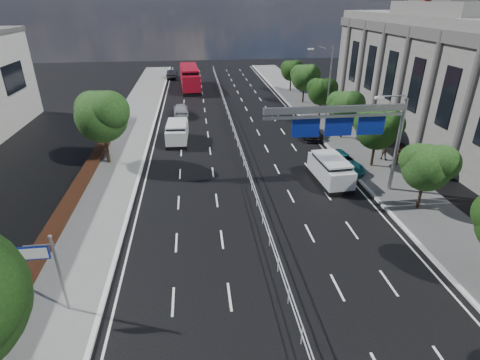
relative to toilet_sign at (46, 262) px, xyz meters
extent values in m
plane|color=black|center=(10.95, 0.00, -2.94)|extent=(160.00, 160.00, 0.00)
cube|color=slate|center=(-0.55, 0.00, -2.87)|extent=(5.00, 140.00, 0.14)
cube|color=silver|center=(1.95, 0.00, -2.87)|extent=(0.25, 140.00, 0.15)
cube|color=silver|center=(19.95, 0.00, -2.87)|extent=(0.25, 140.00, 0.15)
cube|color=silver|center=(10.95, 22.50, -1.94)|extent=(0.05, 85.00, 0.05)
cube|color=silver|center=(10.95, 22.50, -2.39)|extent=(0.05, 85.00, 0.05)
cube|color=black|center=(-2.35, 5.00, -2.58)|extent=(1.00, 36.00, 0.44)
cylinder|color=gray|center=(0.45, 0.00, -0.84)|extent=(0.12, 0.12, 4.20)
sphere|color=gray|center=(0.45, 0.00, 1.31)|extent=(0.18, 0.18, 0.18)
cylinder|color=gray|center=(-0.10, 0.00, 0.91)|extent=(1.30, 0.07, 0.07)
cube|color=navy|center=(-0.40, 0.00, 0.51)|extent=(1.35, 0.06, 0.68)
cube|color=white|center=(-0.40, 0.04, 0.51)|extent=(1.20, 0.01, 0.54)
cube|color=white|center=(-0.40, -0.04, 0.51)|extent=(1.20, 0.01, 0.54)
cylinder|color=gray|center=(21.55, 10.00, 0.66)|extent=(0.28, 0.28, 7.20)
cube|color=gray|center=(16.55, 10.00, 3.66)|extent=(10.20, 0.25, 0.45)
cube|color=gray|center=(16.55, 10.00, 3.16)|extent=(10.20, 0.18, 0.18)
cylinder|color=gray|center=(20.55, 10.00, 4.46)|extent=(2.00, 0.10, 0.10)
cube|color=silver|center=(19.55, 10.00, 4.36)|extent=(0.60, 0.25, 0.15)
cube|color=navy|center=(19.35, 10.18, 2.36)|extent=(2.00, 0.08, 1.40)
cube|color=white|center=(19.35, 10.23, 2.36)|extent=(1.80, 0.02, 1.20)
cube|color=navy|center=(16.95, 10.18, 2.36)|extent=(2.00, 0.08, 1.40)
cube|color=white|center=(16.95, 10.23, 2.36)|extent=(1.80, 0.02, 1.20)
cube|color=navy|center=(14.55, 10.18, 2.36)|extent=(2.00, 0.08, 1.40)
cube|color=white|center=(14.55, 10.23, 2.36)|extent=(1.80, 0.02, 1.20)
cylinder|color=gray|center=(21.75, 26.00, 1.56)|extent=(0.16, 0.16, 9.00)
cylinder|color=gray|center=(20.55, 26.00, 5.86)|extent=(0.10, 2.40, 0.10)
cube|color=silver|center=(19.35, 26.00, 5.71)|extent=(0.60, 0.25, 0.15)
cube|color=slate|center=(34.95, 22.00, 3.06)|extent=(14.00, 36.00, 12.00)
cube|color=#4C4947|center=(27.85, 22.00, 7.66)|extent=(0.40, 36.00, 1.00)
cylinder|color=black|center=(-1.05, 18.00, -1.19)|extent=(0.28, 0.28, 3.50)
sphere|color=#113512|center=(-1.05, 18.00, 1.40)|extent=(4.40, 4.40, 4.40)
sphere|color=#113512|center=(-0.17, 17.34, 2.10)|extent=(3.30, 3.30, 3.30)
sphere|color=#113512|center=(-1.82, 18.66, 1.96)|extent=(3.08, 3.08, 3.08)
cylinder|color=black|center=(22.15, 7.00, -1.64)|extent=(0.21, 0.21, 2.60)
sphere|color=#113512|center=(22.15, 7.00, 0.28)|extent=(3.20, 3.20, 3.20)
sphere|color=#113512|center=(22.79, 6.52, 0.80)|extent=(2.40, 2.40, 2.40)
sphere|color=#113512|center=(21.59, 7.48, 0.70)|extent=(2.24, 2.24, 2.24)
cylinder|color=black|center=(22.15, 14.50, -1.54)|extent=(0.22, 0.22, 2.80)
sphere|color=black|center=(22.15, 14.50, 0.53)|extent=(3.50, 3.50, 3.50)
sphere|color=black|center=(22.85, 13.97, 1.09)|extent=(2.62, 2.62, 2.62)
sphere|color=black|center=(21.54, 15.03, 0.98)|extent=(2.45, 2.45, 2.45)
cylinder|color=black|center=(22.15, 22.00, -1.59)|extent=(0.22, 0.22, 2.70)
sphere|color=#113512|center=(22.15, 22.00, 0.40)|extent=(3.30, 3.30, 3.30)
sphere|color=#113512|center=(22.81, 21.50, 0.94)|extent=(2.48, 2.48, 2.47)
sphere|color=#113512|center=(21.58, 22.50, 0.84)|extent=(2.31, 2.31, 2.31)
cylinder|color=black|center=(22.15, 29.50, -1.62)|extent=(0.21, 0.21, 2.65)
sphere|color=black|center=(22.15, 29.50, 0.34)|extent=(3.20, 3.20, 3.20)
sphere|color=black|center=(22.79, 29.02, 0.87)|extent=(2.40, 2.40, 2.40)
sphere|color=black|center=(21.59, 29.98, 0.77)|extent=(2.24, 2.24, 2.24)
cylinder|color=black|center=(22.15, 37.00, -1.52)|extent=(0.23, 0.23, 2.85)
sphere|color=#113512|center=(22.15, 37.00, 0.59)|extent=(3.60, 3.60, 3.60)
sphere|color=#113512|center=(22.87, 36.46, 1.16)|extent=(2.70, 2.70, 2.70)
sphere|color=#113512|center=(21.52, 37.54, 1.05)|extent=(2.52, 2.52, 2.52)
cylinder|color=black|center=(22.15, 44.50, -1.64)|extent=(0.21, 0.21, 2.60)
sphere|color=black|center=(22.15, 44.50, 0.28)|extent=(3.10, 3.10, 3.10)
sphere|color=black|center=(22.77, 44.03, 0.80)|extent=(2.32, 2.33, 2.32)
sphere|color=black|center=(21.61, 44.97, 0.70)|extent=(2.17, 2.17, 2.17)
cube|color=black|center=(4.96, 23.01, -2.77)|extent=(2.27, 4.90, 0.34)
cube|color=silver|center=(4.96, 23.01, -1.94)|extent=(2.23, 4.80, 1.42)
cube|color=black|center=(4.96, 23.01, -1.23)|extent=(2.01, 3.47, 0.63)
cube|color=silver|center=(4.96, 23.01, -0.92)|extent=(2.11, 3.76, 0.13)
cylinder|color=black|center=(4.04, 21.49, -2.59)|extent=(0.33, 0.72, 0.71)
cylinder|color=black|center=(5.75, 21.42, -2.59)|extent=(0.33, 0.72, 0.71)
cylinder|color=black|center=(4.17, 24.60, -2.59)|extent=(0.33, 0.72, 0.71)
cylinder|color=black|center=(5.88, 24.53, -2.59)|extent=(0.33, 0.72, 0.71)
cube|color=black|center=(6.25, 48.72, -2.77)|extent=(3.49, 11.99, 0.35)
cube|color=maroon|center=(6.25, 48.72, -1.24)|extent=(3.42, 11.76, 2.41)
cube|color=black|center=(6.25, 48.72, -0.04)|extent=(3.02, 8.50, 1.06)
cube|color=maroon|center=(6.25, 48.72, 0.49)|extent=(3.17, 9.20, 0.21)
cylinder|color=black|center=(5.31, 44.82, -2.58)|extent=(0.35, 0.75, 0.73)
cylinder|color=black|center=(7.63, 44.95, -2.58)|extent=(0.35, 0.75, 0.73)
cylinder|color=black|center=(4.88, 52.48, -2.58)|extent=(0.35, 0.75, 0.73)
cylinder|color=black|center=(7.20, 52.61, -2.58)|extent=(0.35, 0.75, 0.73)
imported|color=#9B9DA2|center=(5.10, 32.94, -2.18)|extent=(2.04, 4.59, 1.54)
imported|color=black|center=(2.95, 57.97, -2.17)|extent=(1.87, 4.79, 1.55)
cube|color=black|center=(17.45, 12.03, -2.77)|extent=(2.44, 5.15, 0.34)
cube|color=#B3B6BB|center=(17.45, 12.03, -1.94)|extent=(2.40, 5.05, 1.42)
cube|color=black|center=(17.45, 12.03, -1.23)|extent=(2.14, 3.66, 0.63)
cube|color=#B3B6BB|center=(17.45, 12.03, -0.92)|extent=(2.24, 3.96, 0.13)
cylinder|color=black|center=(16.68, 10.35, -2.59)|extent=(0.34, 0.72, 0.71)
cylinder|color=black|center=(18.43, 10.46, -2.59)|extent=(0.34, 0.72, 0.71)
cylinder|color=black|center=(16.48, 13.59, -2.59)|extent=(0.34, 0.72, 0.71)
cylinder|color=black|center=(18.23, 13.70, -2.59)|extent=(0.34, 0.72, 0.71)
imported|color=#165866|center=(19.25, 14.21, -2.23)|extent=(3.01, 5.37, 1.42)
imported|color=black|center=(19.09, 22.97, -2.25)|extent=(2.29, 4.89, 1.38)
imported|color=gray|center=(24.35, 14.32, -1.87)|extent=(0.81, 0.79, 1.88)
imported|color=gray|center=(23.81, 15.71, -1.95)|extent=(1.05, 1.04, 1.71)
camera|label=1|loc=(6.96, -14.24, 10.51)|focal=28.00mm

